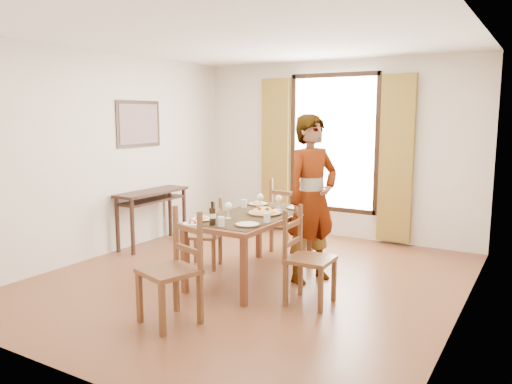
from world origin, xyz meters
The scene contains 22 objects.
ground centered at (0.00, 0.00, 0.00)m, with size 5.00×5.00×0.00m, color #562F1A.
room_shell centered at (0.00, 0.13, 1.54)m, with size 4.60×5.10×2.74m.
console_table centered at (-2.03, 0.60, 0.68)m, with size 0.38×1.20×0.80m.
dining_table centered at (0.00, 0.04, 0.69)m, with size 0.86×1.67×0.76m.
chair_west centered at (-0.70, 0.11, 0.40)m, with size 0.49×0.49×0.85m.
chair_north centered at (-0.15, 1.29, 0.48)m, with size 0.50×0.50×1.03m.
chair_south centered at (0.02, -1.38, 0.48)m, with size 0.58×0.58×1.04m.
chair_east centered at (0.87, -0.34, 0.45)m, with size 0.45×0.45×0.97m.
man centered at (0.60, 0.35, 0.94)m, with size 0.70×0.81×1.89m, color #94969C.
plate_sw centered at (-0.31, -0.50, 0.78)m, with size 0.27×0.27×0.05m, color silver, non-canonical shape.
plate_se centered at (0.26, -0.47, 0.78)m, with size 0.27×0.27×0.05m, color silver, non-canonical shape.
plate_nw centered at (-0.25, 0.61, 0.78)m, with size 0.27×0.27×0.05m, color silver, non-canonical shape.
plate_ne centered at (0.28, 0.63, 0.78)m, with size 0.27×0.27×0.05m, color silver, non-canonical shape.
pasta_platter centered at (0.12, 0.12, 0.81)m, with size 0.40×0.40×0.10m, color #C15F18, non-canonical shape.
caprese_plate centered at (-0.26, -0.73, 0.78)m, with size 0.20×0.20×0.04m, color silver, non-canonical shape.
wine_glass_a centered at (-0.11, -0.29, 0.85)m, with size 0.08×0.08×0.18m, color white, non-canonical shape.
wine_glass_b centered at (0.13, 0.44, 0.85)m, with size 0.08×0.08×0.18m, color white, non-canonical shape.
wine_glass_c centered at (-0.11, 0.41, 0.85)m, with size 0.08×0.08×0.18m, color white, non-canonical shape.
tumbler_a centered at (0.35, -0.24, 0.81)m, with size 0.07×0.07×0.10m, color silver.
tumbler_b centered at (-0.31, 0.35, 0.81)m, with size 0.07×0.07×0.10m, color silver.
tumbler_c centered at (0.04, -0.64, 0.81)m, with size 0.07×0.07×0.10m, color silver.
wine_bottle centered at (-0.06, -0.64, 0.88)m, with size 0.07×0.07×0.25m, color black, non-canonical shape.
Camera 1 is at (2.88, -4.73, 1.88)m, focal length 35.00 mm.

